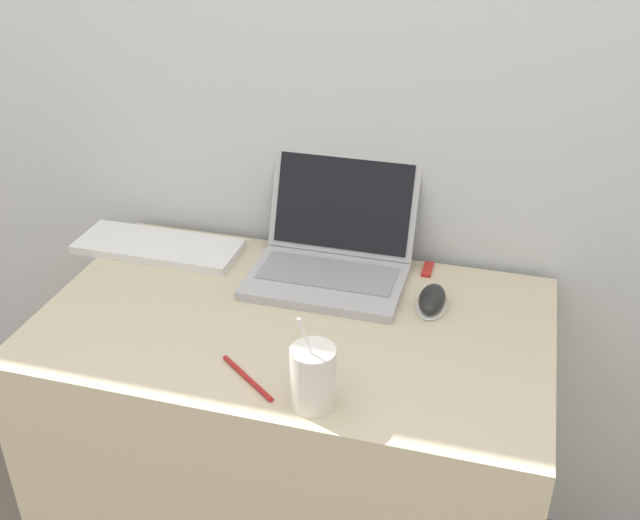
{
  "coord_description": "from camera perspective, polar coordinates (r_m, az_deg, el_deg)",
  "views": [
    {
      "loc": [
        0.38,
        -0.88,
        1.58
      ],
      "look_at": [
        0.03,
        0.4,
        0.83
      ],
      "focal_mm": 42.0,
      "sensor_mm": 36.0,
      "label": 1
    }
  ],
  "objects": [
    {
      "name": "wall_back",
      "position": [
        1.6,
        1.44,
        17.68
      ],
      "size": [
        7.0,
        0.04,
        2.5
      ],
      "color": "silver",
      "rests_on": "ground_plane"
    },
    {
      "name": "desk",
      "position": [
        1.73,
        -1.82,
        -14.69
      ],
      "size": [
        1.01,
        0.6,
        0.74
      ],
      "color": "beige",
      "rests_on": "ground_plane"
    },
    {
      "name": "laptop",
      "position": [
        1.62,
        0.99,
        0.87
      ],
      "size": [
        0.33,
        0.31,
        0.25
      ],
      "color": "#ADADB2",
      "rests_on": "desk"
    },
    {
      "name": "drink_cup",
      "position": [
        1.25,
        -0.53,
        -8.84
      ],
      "size": [
        0.08,
        0.08,
        0.18
      ],
      "color": "silver",
      "rests_on": "desk"
    },
    {
      "name": "computer_mouse",
      "position": [
        1.54,
        8.53,
        -3.03
      ],
      "size": [
        0.06,
        0.11,
        0.04
      ],
      "color": "white",
      "rests_on": "desk"
    },
    {
      "name": "external_keyboard",
      "position": [
        1.77,
        -12.21,
        1.01
      ],
      "size": [
        0.38,
        0.14,
        0.02
      ],
      "color": "silver",
      "rests_on": "desk"
    },
    {
      "name": "usb_stick",
      "position": [
        1.67,
        8.2,
        -0.7
      ],
      "size": [
        0.02,
        0.06,
        0.01
      ],
      "color": "#B2261E",
      "rests_on": "desk"
    },
    {
      "name": "pen",
      "position": [
        1.34,
        -5.56,
        -8.93
      ],
      "size": [
        0.13,
        0.1,
        0.01
      ],
      "color": "#A51E1E",
      "rests_on": "desk"
    }
  ]
}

